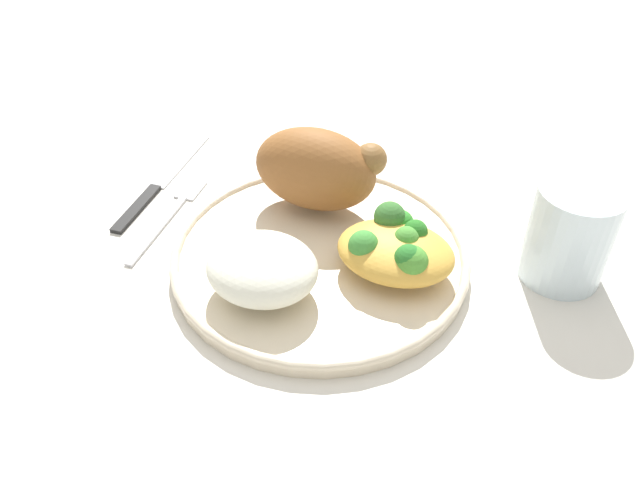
# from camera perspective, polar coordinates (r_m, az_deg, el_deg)

# --- Properties ---
(ground_plane) EXTENTS (2.00, 2.00, 0.00)m
(ground_plane) POSITION_cam_1_polar(r_m,az_deg,el_deg) (0.58, -0.00, -2.01)
(ground_plane) COLOR silver
(plate) EXTENTS (0.27, 0.27, 0.02)m
(plate) POSITION_cam_1_polar(r_m,az_deg,el_deg) (0.58, -0.00, -1.37)
(plate) COLOR beige
(plate) RESTS_ON ground_plane
(roasted_chicken) EXTENTS (0.12, 0.07, 0.08)m
(roasted_chicken) POSITION_cam_1_polar(r_m,az_deg,el_deg) (0.60, -0.23, 6.40)
(roasted_chicken) COLOR brown
(roasted_chicken) RESTS_ON plate
(rice_pile) EXTENTS (0.09, 0.08, 0.04)m
(rice_pile) POSITION_cam_1_polar(r_m,az_deg,el_deg) (0.52, -5.19, -2.54)
(rice_pile) COLOR white
(rice_pile) RESTS_ON plate
(mac_cheese_with_broccoli) EXTENTS (0.10, 0.08, 0.05)m
(mac_cheese_with_broccoli) POSITION_cam_1_polar(r_m,az_deg,el_deg) (0.54, 6.78, -0.94)
(mac_cheese_with_broccoli) COLOR gold
(mac_cheese_with_broccoli) RESTS_ON plate
(fork) EXTENTS (0.02, 0.14, 0.01)m
(fork) POSITION_cam_1_polar(r_m,az_deg,el_deg) (0.65, -13.28, 2.34)
(fork) COLOR #B2B2B7
(fork) RESTS_ON ground_plane
(knife) EXTENTS (0.03, 0.19, 0.01)m
(knife) POSITION_cam_1_polar(r_m,az_deg,el_deg) (0.69, -14.53, 4.67)
(knife) COLOR black
(knife) RESTS_ON ground_plane
(water_glass) EXTENTS (0.07, 0.07, 0.09)m
(water_glass) POSITION_cam_1_polar(r_m,az_deg,el_deg) (0.58, 21.45, 0.51)
(water_glass) COLOR silver
(water_glass) RESTS_ON ground_plane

